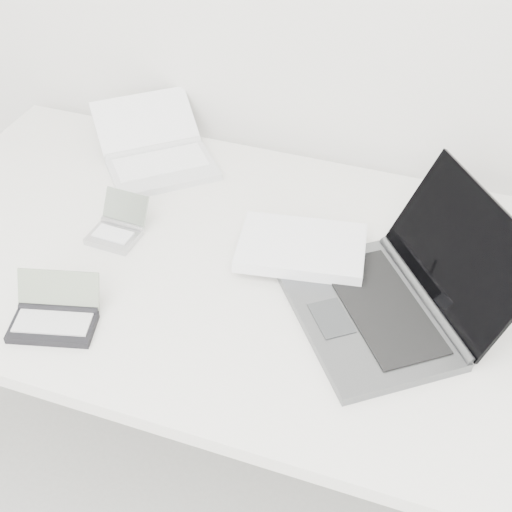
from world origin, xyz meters
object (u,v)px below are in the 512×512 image
(desk, at_px, (277,288))
(netbook_open_white, at_px, (157,155))
(palmtop_charcoal, at_px, (55,317))
(laptop_large, at_px, (363,280))

(desk, relative_size, netbook_open_white, 4.36)
(netbook_open_white, bearing_deg, desk, -75.26)
(desk, relative_size, palmtop_charcoal, 9.36)
(palmtop_charcoal, bearing_deg, desk, 24.49)
(laptop_large, relative_size, netbook_open_white, 1.54)
(desk, bearing_deg, laptop_large, -3.59)
(palmtop_charcoal, bearing_deg, laptop_large, 12.73)
(netbook_open_white, height_order, palmtop_charcoal, netbook_open_white)
(desk, xyz_separation_m, netbook_open_white, (-0.38, 0.26, 0.07))
(desk, height_order, palmtop_charcoal, palmtop_charcoal)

